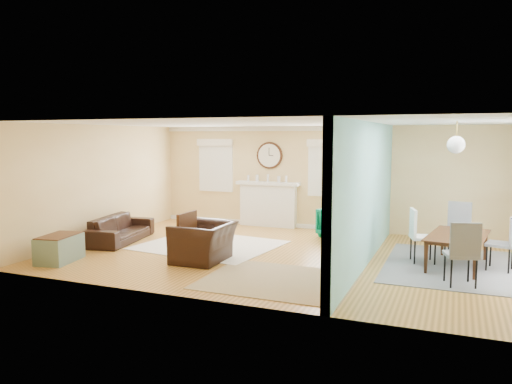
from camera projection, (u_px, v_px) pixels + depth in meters
floor at (288, 256)px, 9.85m from camera, size 9.00×9.00×0.00m
wall_back at (326, 178)px, 12.47m from camera, size 9.00×0.02×2.60m
wall_front at (220, 212)px, 6.94m from camera, size 9.00×0.02×2.60m
wall_left at (101, 182)px, 11.38m from camera, size 0.02×6.00×2.60m
ceiling at (289, 123)px, 9.56m from camera, size 9.00×6.00×0.02m
partition at (369, 189)px, 9.39m from camera, size 0.17×6.00×2.60m
fireplace at (268, 204)px, 12.99m from camera, size 1.70×0.30×1.17m
wall_clock at (270, 155)px, 12.93m from camera, size 0.70×0.07×0.70m
window_left at (216, 162)px, 13.52m from camera, size 1.05×0.13×1.42m
window_right at (328, 164)px, 12.37m from camera, size 1.05×0.13×1.42m
pendant at (456, 145)px, 8.48m from camera, size 0.30×0.30×0.55m
rug_cream at (210, 245)px, 10.75m from camera, size 3.03×2.71×0.01m
rug_jute at (278, 280)px, 8.13m from camera, size 2.41×1.98×0.01m
rug_grey at (458, 267)px, 8.98m from camera, size 2.53×3.16×0.01m
sofa at (121, 229)px, 11.14m from camera, size 1.08×2.06×0.57m
eames_chair at (204, 242)px, 9.36m from camera, size 0.99×1.13×0.73m
green_chair at (338, 223)px, 11.64m from camera, size 0.96×0.97×0.68m
trunk at (59, 248)px, 9.35m from camera, size 0.69×0.96×0.51m
credenza at (361, 225)px, 10.92m from camera, size 0.48×1.41×0.80m
tv at (361, 194)px, 10.85m from camera, size 0.26×1.05×0.60m
garden_stool at (349, 244)px, 9.86m from camera, size 0.31×0.31×0.46m
potted_plant at (349, 221)px, 9.81m from camera, size 0.53×0.55×0.47m
dining_table at (459, 251)px, 8.95m from camera, size 1.17×1.80×0.59m
dining_chair_n at (457, 223)px, 10.00m from camera, size 0.53×0.53×1.02m
dining_chair_s at (461, 247)px, 7.80m from camera, size 0.57×0.57×1.04m
dining_chair_w at (423, 231)px, 9.23m from camera, size 0.55×0.55×1.01m
dining_chair_e at (501, 238)px, 8.69m from camera, size 0.52×0.52×0.99m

